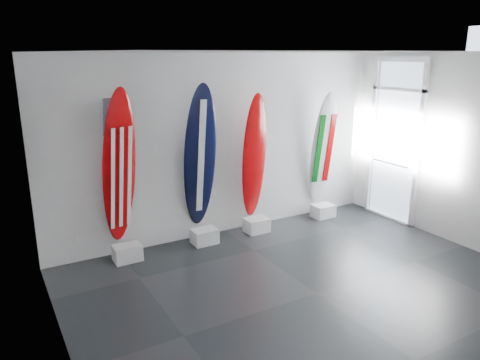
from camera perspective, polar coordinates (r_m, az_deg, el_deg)
floor at (r=6.14m, az=9.57°, el=-13.79°), size 6.00×6.00×0.00m
ceiling at (r=5.36m, az=11.05°, el=15.43°), size 6.00×6.00×0.00m
wall_back at (r=7.59m, az=-1.96°, el=4.27°), size 6.00×0.00×6.00m
wall_left at (r=4.36m, az=-21.75°, el=-5.55°), size 0.00×5.00×5.00m
wall_right at (r=7.80m, az=27.43°, el=2.83°), size 0.00×5.00×5.00m
display_block_usa at (r=7.07m, az=-13.89°, el=-8.82°), size 0.40×0.30×0.24m
surfboard_usa at (r=6.75m, az=-14.84°, el=1.45°), size 0.62×0.55×2.33m
display_block_navy at (r=7.48m, az=-4.46°, el=-7.01°), size 0.40×0.30×0.24m
surfboard_navy at (r=7.17m, az=-5.02°, el=2.79°), size 0.56×0.49×2.34m
display_block_swiss at (r=7.92m, az=2.10°, el=-5.64°), size 0.40×0.30×0.24m
surfboard_swiss at (r=7.66m, az=1.79°, el=2.91°), size 0.51×0.31×2.14m
display_block_italy at (r=8.75m, az=10.34°, el=-3.80°), size 0.40×0.30×0.24m
surfboard_italy at (r=8.51m, az=10.28°, el=3.84°), size 0.53×0.48×2.11m
wall_outlet at (r=7.14m, az=-19.56°, el=-7.06°), size 0.09×0.02×0.13m
glass_door at (r=8.70m, az=18.75°, el=4.42°), size 0.12×1.16×2.85m
balcony at (r=9.92m, az=23.41°, el=-0.24°), size 2.80×2.20×1.20m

